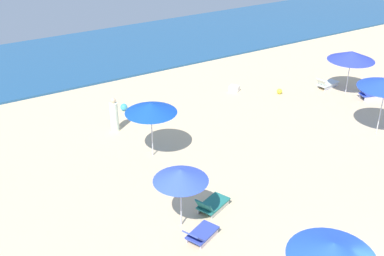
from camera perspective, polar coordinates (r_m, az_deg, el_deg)
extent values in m
cube|color=#225180|center=(32.59, -12.93, 8.35)|extent=(60.00, 10.00, 0.12)
cylinder|color=silver|center=(23.23, 21.50, 1.91)|extent=(0.05, 0.05, 2.28)
cylinder|color=silver|center=(27.25, 18.05, 5.80)|extent=(0.05, 0.05, 1.89)
cone|color=#2D3DB0|center=(26.86, 18.42, 8.15)|extent=(2.47, 2.47, 0.50)
cube|color=silver|center=(27.09, 20.81, 3.32)|extent=(1.11, 0.36, 0.25)
cube|color=silver|center=(27.44, 20.27, 3.73)|extent=(1.11, 0.36, 0.25)
cube|color=blue|center=(27.21, 20.59, 3.82)|extent=(1.38, 0.90, 0.06)
cube|color=blue|center=(26.82, 19.61, 4.05)|extent=(0.48, 0.61, 0.37)
cube|color=silver|center=(27.93, 16.22, 4.73)|extent=(1.20, 0.23, 0.20)
cube|color=silver|center=(28.18, 15.43, 5.03)|extent=(1.20, 0.23, 0.20)
cube|color=silver|center=(28.01, 15.86, 5.12)|extent=(1.42, 0.76, 0.06)
cube|color=silver|center=(27.45, 15.15, 5.22)|extent=(0.43, 0.58, 0.45)
cylinder|color=silver|center=(16.11, -1.31, -8.91)|extent=(0.05, 0.05, 1.81)
cone|color=blue|center=(15.47, -1.35, -5.61)|extent=(1.83, 1.83, 0.42)
cube|color=silver|center=(17.17, 3.35, -9.64)|extent=(1.02, 0.45, 0.21)
cube|color=silver|center=(17.42, 1.77, -8.97)|extent=(1.02, 0.45, 0.21)
cube|color=#227269|center=(17.21, 2.56, -8.94)|extent=(1.37, 1.08, 0.06)
cube|color=#227269|center=(16.71, 1.49, -9.26)|extent=(0.51, 0.70, 0.46)
cube|color=silver|center=(15.97, 2.06, -13.02)|extent=(0.94, 0.44, 0.19)
cube|color=silver|center=(16.20, 0.44, -12.31)|extent=(0.94, 0.44, 0.19)
cube|color=#3548A7|center=(16.00, 1.25, -12.32)|extent=(1.28, 1.02, 0.06)
cube|color=#3548A7|center=(15.54, 0.17, -12.72)|extent=(0.64, 0.72, 0.45)
cylinder|color=silver|center=(19.98, -4.77, -0.75)|extent=(0.05, 0.05, 2.03)
cone|color=blue|center=(19.43, -4.91, 2.40)|extent=(2.14, 2.14, 0.41)
cone|color=blue|center=(12.64, 16.37, -13.72)|extent=(2.27, 2.27, 0.46)
cylinder|color=white|center=(22.32, -9.21, 1.31)|extent=(0.48, 0.48, 1.42)
sphere|color=beige|center=(21.98, -9.37, 3.23)|extent=(0.25, 0.25, 0.25)
cube|color=white|center=(26.54, 5.05, 4.69)|extent=(0.61, 0.64, 0.32)
sphere|color=#3EA7D6|center=(24.46, -8.09, 2.47)|extent=(0.36, 0.36, 0.36)
sphere|color=yellow|center=(26.56, 10.35, 4.31)|extent=(0.29, 0.29, 0.29)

